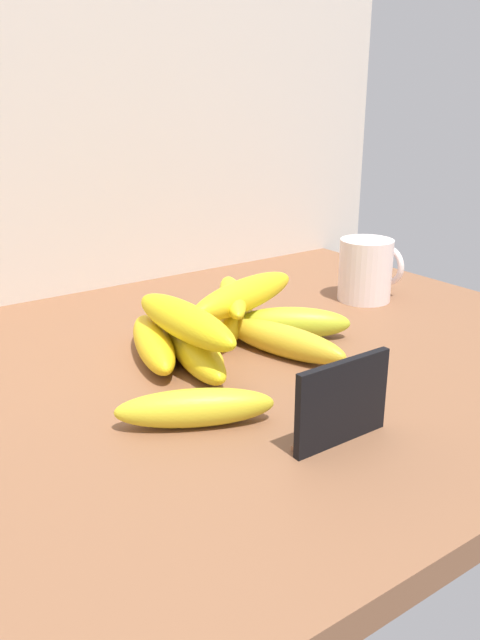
{
  "coord_description": "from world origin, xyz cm",
  "views": [
    {
      "loc": [
        -36.29,
        -60.23,
        34.65
      ],
      "look_at": [
        6.54,
        0.19,
        8.0
      ],
      "focal_mm": 36.03,
      "sensor_mm": 36.0,
      "label": 1
    }
  ],
  "objects": [
    {
      "name": "banana_3",
      "position": [
        -7.05,
        -11.28,
        4.94
      ],
      "size": [
        15.95,
        10.7,
        3.88
      ],
      "primitive_type": "ellipsoid",
      "rotation": [
        0.0,
        0.0,
        5.81
      ],
      "color": "gold",
      "rests_on": "counter_top"
    },
    {
      "name": "back_wall",
      "position": [
        0.0,
        39.0,
        35.0
      ],
      "size": [
        130.0,
        2.0,
        70.0
      ],
      "primitive_type": "cube",
      "color": "beige",
      "rests_on": "ground"
    },
    {
      "name": "banana_8",
      "position": [
        10.37,
        7.38,
        8.44
      ],
      "size": [
        10.75,
        15.71,
        3.26
      ],
      "primitive_type": "ellipsoid",
      "rotation": [
        0.0,
        0.0,
        1.06
      ],
      "color": "yellow",
      "rests_on": "banana_5"
    },
    {
      "name": "chalkboard_sign",
      "position": [
        2.54,
        -21.91,
        6.86
      ],
      "size": [
        11.0,
        1.8,
        8.4
      ],
      "color": "black",
      "rests_on": "counter_top"
    },
    {
      "name": "banana_0",
      "position": [
        1.0,
        3.84,
        5.01
      ],
      "size": [
        4.67,
        16.64,
        4.02
      ],
      "primitive_type": "ellipsoid",
      "rotation": [
        0.0,
        0.0,
        4.67
      ],
      "color": "yellow",
      "rests_on": "counter_top"
    },
    {
      "name": "banana_9",
      "position": [
        11.17,
        5.72,
        8.96
      ],
      "size": [
        21.22,
        10.53,
        4.3
      ],
      "primitive_type": "ellipsoid",
      "rotation": [
        0.0,
        0.0,
        0.31
      ],
      "color": "yellow",
      "rests_on": "banana_5"
    },
    {
      "name": "banana_5",
      "position": [
        10.03,
        6.66,
        4.9
      ],
      "size": [
        14.48,
        12.97,
        3.81
      ],
      "primitive_type": "ellipsoid",
      "rotation": [
        0.0,
        0.0,
        0.7
      ],
      "color": "yellow",
      "rests_on": "counter_top"
    },
    {
      "name": "banana_10",
      "position": [
        -0.97,
        0.72,
        9.3
      ],
      "size": [
        4.81,
        19.67,
        4.37
      ],
      "primitive_type": "ellipsoid",
      "rotation": [
        0.0,
        0.0,
        4.73
      ],
      "color": "yellow",
      "rests_on": "banana_1"
    },
    {
      "name": "banana_7",
      "position": [
        -0.12,
        3.74,
        8.93
      ],
      "size": [
        4.95,
        16.49,
        3.82
      ],
      "primitive_type": "ellipsoid",
      "rotation": [
        0.0,
        0.0,
        4.78
      ],
      "color": "gold",
      "rests_on": "banana_0"
    },
    {
      "name": "banana_6",
      "position": [
        -2.53,
        5.91,
        5.17
      ],
      "size": [
        9.74,
        18.11,
        4.33
      ],
      "primitive_type": "ellipsoid",
      "rotation": [
        0.0,
        0.0,
        4.39
      ],
      "color": "yellow",
      "rests_on": "counter_top"
    },
    {
      "name": "counter_top",
      "position": [
        0.0,
        0.0,
        1.5
      ],
      "size": [
        110.0,
        76.0,
        3.0
      ],
      "primitive_type": "cube",
      "color": "brown",
      "rests_on": "ground"
    },
    {
      "name": "coffee_mug",
      "position": [
        36.61,
        8.02,
        7.87
      ],
      "size": [
        9.82,
        8.32,
        9.75
      ],
      "color": "white",
      "rests_on": "counter_top"
    },
    {
      "name": "banana_4",
      "position": [
        11.37,
        -2.42,
        5.02
      ],
      "size": [
        8.72,
        18.36,
        4.04
      ],
      "primitive_type": "ellipsoid",
      "rotation": [
        0.0,
        0.0,
        4.99
      ],
      "color": "gold",
      "rests_on": "counter_top"
    },
    {
      "name": "banana_1",
      "position": [
        -0.14,
        -0.04,
        5.06
      ],
      "size": [
        7.17,
        16.53,
        4.12
      ],
      "primitive_type": "ellipsoid",
      "rotation": [
        0.0,
        0.0,
        4.52
      ],
      "color": "yellow",
      "rests_on": "counter_top"
    },
    {
      "name": "banana_2",
      "position": [
        16.43,
        1.74,
        5.11
      ],
      "size": [
        14.58,
        12.82,
        4.22
      ],
      "primitive_type": "ellipsoid",
      "rotation": [
        0.0,
        0.0,
        2.47
      ],
      "color": "#B0BC29",
      "rests_on": "counter_top"
    }
  ]
}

